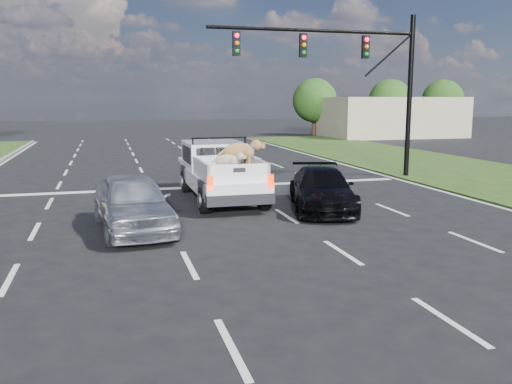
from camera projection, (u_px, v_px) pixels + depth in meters
The scene contains 10 objects.
ground at pixel (269, 258), 11.85m from camera, with size 160.00×160.00×0.00m, color black.
road_markings at pixel (212, 203), 18.09m from camera, with size 17.75×60.00×0.01m.
traffic_signal at pixel (360, 68), 22.91m from camera, with size 9.11×0.31×7.00m.
building_right at pixel (392, 117), 49.61m from camera, with size 12.00×7.00×3.60m, color #BFB092.
tree_far_d at pixel (315, 101), 51.59m from camera, with size 4.20×4.20×5.40m.
tree_far_e at pixel (390, 100), 53.68m from camera, with size 4.20×4.20×5.40m.
tree_far_f at pixel (443, 100), 55.25m from camera, with size 4.20×4.20×5.40m.
pickup_truck at pixel (220, 170), 18.70m from camera, with size 2.22×5.75×2.15m.
silver_sedan at pixel (133, 202), 14.25m from camera, with size 1.79×4.46×1.52m, color silver.
black_coupe at pixel (322, 189), 16.99m from camera, with size 1.83×4.49×1.30m, color black.
Camera 1 is at (-3.31, -10.95, 3.45)m, focal length 38.00 mm.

